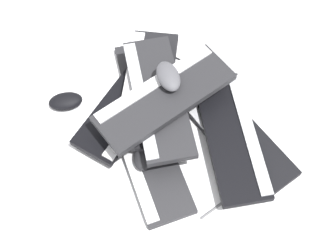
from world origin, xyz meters
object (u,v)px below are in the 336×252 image
at_px(keyboard_0, 148,156).
at_px(mouse_4, 155,143).
at_px(keyboard_7, 164,97).
at_px(mouse_0, 146,137).
at_px(keyboard_1, 235,135).
at_px(keyboard_5, 147,88).
at_px(mouse_3, 66,101).
at_px(mouse_2, 168,76).
at_px(keyboard_4, 232,136).
at_px(keyboard_3, 130,101).
at_px(keyboard_2, 150,97).
at_px(mouse_1, 145,154).
at_px(keyboard_6, 157,97).

bearing_deg(keyboard_0, mouse_4, 157.76).
distance_m(keyboard_7, mouse_0, 0.14).
bearing_deg(keyboard_1, keyboard_5, -94.69).
bearing_deg(mouse_3, mouse_2, -10.80).
bearing_deg(keyboard_4, keyboard_3, -90.10).
bearing_deg(keyboard_0, keyboard_3, -140.32).
distance_m(keyboard_0, mouse_3, 0.33).
xyz_separation_m(keyboard_0, mouse_0, (-0.04, -0.02, 0.04)).
bearing_deg(mouse_4, mouse_0, -110.58).
bearing_deg(keyboard_2, mouse_3, -63.91).
height_order(keyboard_1, keyboard_3, keyboard_3).
distance_m(mouse_1, mouse_2, 0.24).
bearing_deg(keyboard_6, mouse_4, 18.98).
distance_m(keyboard_0, keyboard_2, 0.21).
xyz_separation_m(keyboard_6, mouse_2, (-0.04, 0.02, 0.07)).
height_order(keyboard_0, keyboard_2, same).
height_order(keyboard_1, mouse_2, mouse_2).
bearing_deg(mouse_4, mouse_1, -24.28).
relative_size(keyboard_5, keyboard_6, 1.03).
height_order(keyboard_1, mouse_3, mouse_3).
bearing_deg(keyboard_1, keyboard_6, -87.42).
bearing_deg(mouse_2, mouse_1, 140.81).
bearing_deg(mouse_0, keyboard_2, -29.01).
xyz_separation_m(keyboard_1, mouse_0, (0.13, -0.25, 0.04)).
height_order(keyboard_6, mouse_1, keyboard_6).
bearing_deg(keyboard_2, keyboard_1, 83.56).
height_order(keyboard_1, keyboard_4, keyboard_4).
height_order(keyboard_3, keyboard_7, keyboard_7).
bearing_deg(keyboard_3, mouse_0, 43.34).
xyz_separation_m(keyboard_3, mouse_3, (0.06, -0.21, -0.02)).
relative_size(keyboard_2, mouse_2, 4.05).
relative_size(keyboard_6, mouse_2, 4.09).
distance_m(keyboard_7, mouse_2, 0.06).
relative_size(keyboard_1, keyboard_7, 0.99).
xyz_separation_m(keyboard_1, keyboard_4, (0.02, -0.01, 0.03)).
height_order(keyboard_0, keyboard_3, keyboard_3).
distance_m(keyboard_6, mouse_2, 0.08).
height_order(keyboard_0, keyboard_5, keyboard_5).
bearing_deg(keyboard_3, keyboard_2, 142.21).
bearing_deg(keyboard_7, mouse_4, 8.00).
relative_size(keyboard_1, keyboard_3, 0.99).
xyz_separation_m(keyboard_6, mouse_3, (0.08, -0.29, -0.08)).
height_order(keyboard_4, mouse_4, mouse_4).
bearing_deg(keyboard_4, mouse_0, -67.42).
bearing_deg(mouse_2, mouse_3, 69.41).
distance_m(keyboard_1, mouse_3, 0.56).
bearing_deg(keyboard_6, keyboard_5, -125.46).
distance_m(keyboard_5, mouse_0, 0.16).
bearing_deg(mouse_1, keyboard_2, -172.57).
xyz_separation_m(keyboard_3, keyboard_6, (-0.01, 0.09, 0.06)).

